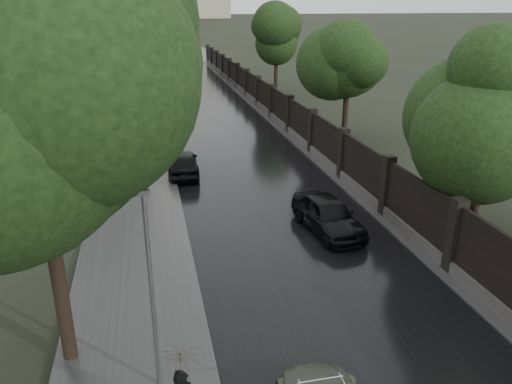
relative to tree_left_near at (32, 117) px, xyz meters
name	(u,v)px	position (x,y,z in m)	size (l,w,h in m)	color
road	(154,27)	(7.60, 187.00, -6.41)	(8.00, 420.00, 0.02)	black
sidewalk_left	(138,27)	(1.60, 187.00, -6.34)	(4.00, 420.00, 0.16)	#2D2D2D
verge_right	(169,27)	(13.10, 187.00, -6.38)	(3.00, 420.00, 0.08)	#2D2D2D
fence_right	(266,101)	(12.20, 29.01, -5.41)	(0.45, 75.72, 2.70)	#383533
tree_left_near	(32,117)	(0.00, 0.00, 0.00)	(5.44, 5.44, 9.16)	black
tree_left_far	(102,54)	(-0.40, 27.00, -1.18)	(4.25, 4.25, 7.39)	black
tree_right_a	(491,109)	(15.10, 5.00, -1.47)	(4.08, 4.08, 7.01)	black
tree_right_b	(348,66)	(15.10, 19.00, -1.47)	(4.08, 4.08, 7.01)	black
tree_right_c	(276,44)	(15.10, 37.00, -1.47)	(4.08, 4.08, 7.01)	black
lamp_post	(152,293)	(2.20, -1.50, -3.75)	(0.25, 0.12, 5.11)	#59595E
traffic_light	(160,105)	(3.30, 21.99, -4.02)	(0.16, 0.32, 4.00)	#59595E
hatchback_left	(183,163)	(4.07, 14.35, -5.73)	(1.62, 4.04, 1.37)	black
car_right_near	(328,215)	(9.20, 6.02, -5.70)	(1.70, 4.22, 1.44)	black
pedestrian_umbrella	(181,370)	(2.68, -3.25, -4.50)	(1.29, 1.30, 2.64)	black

